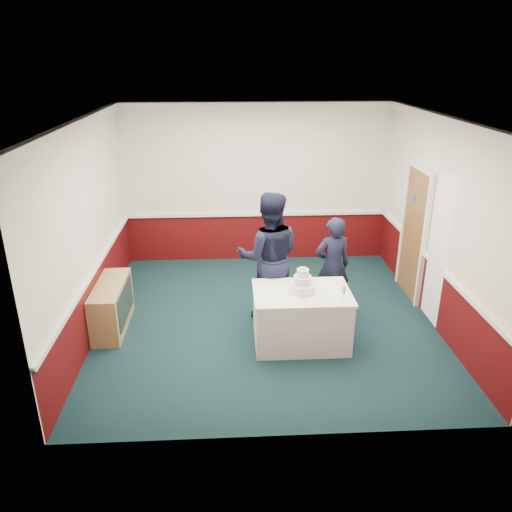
{
  "coord_description": "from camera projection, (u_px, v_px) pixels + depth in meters",
  "views": [
    {
      "loc": [
        -0.53,
        -6.68,
        3.78
      ],
      "look_at": [
        -0.16,
        -0.1,
        1.1
      ],
      "focal_mm": 35.0,
      "sensor_mm": 36.0,
      "label": 1
    }
  ],
  "objects": [
    {
      "name": "champagne_flute",
      "position": [
        344.0,
        291.0,
        6.47
      ],
      "size": [
        0.05,
        0.05,
        0.21
      ],
      "color": "silver",
      "rests_on": "cake_table"
    },
    {
      "name": "person_man",
      "position": [
        269.0,
        257.0,
        7.37
      ],
      "size": [
        1.0,
        0.8,
        1.98
      ],
      "primitive_type": "imported",
      "rotation": [
        0.0,
        0.0,
        3.09
      ],
      "color": "black",
      "rests_on": "ground"
    },
    {
      "name": "sideboard",
      "position": [
        112.0,
        306.0,
        7.3
      ],
      "size": [
        0.41,
        1.2,
        0.7
      ],
      "color": "tan",
      "rests_on": "ground"
    },
    {
      "name": "cake_knife",
      "position": [
        302.0,
        298.0,
        6.56
      ],
      "size": [
        0.08,
        0.22,
        0.0
      ],
      "primitive_type": "cube",
      "rotation": [
        0.0,
        0.0,
        0.28
      ],
      "color": "silver",
      "rests_on": "cake_table"
    },
    {
      "name": "ground",
      "position": [
        266.0,
        320.0,
        7.63
      ],
      "size": [
        5.0,
        5.0,
        0.0
      ],
      "primitive_type": "plane",
      "color": "#132C2F",
      "rests_on": "ground"
    },
    {
      "name": "person_woman",
      "position": [
        332.0,
        266.0,
        7.59
      ],
      "size": [
        0.62,
        0.46,
        1.56
      ],
      "primitive_type": "imported",
      "rotation": [
        0.0,
        0.0,
        3.3
      ],
      "color": "black",
      "rests_on": "ground"
    },
    {
      "name": "wedding_cake",
      "position": [
        302.0,
        284.0,
        6.71
      ],
      "size": [
        0.35,
        0.35,
        0.36
      ],
      "color": "white",
      "rests_on": "cake_table"
    },
    {
      "name": "cake_table",
      "position": [
        301.0,
        317.0,
        6.9
      ],
      "size": [
        1.32,
        0.92,
        0.79
      ],
      "color": "white",
      "rests_on": "ground"
    },
    {
      "name": "room_shell",
      "position": [
        269.0,
        184.0,
        7.46
      ],
      "size": [
        5.0,
        5.0,
        3.0
      ],
      "color": "silver",
      "rests_on": "ground"
    }
  ]
}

